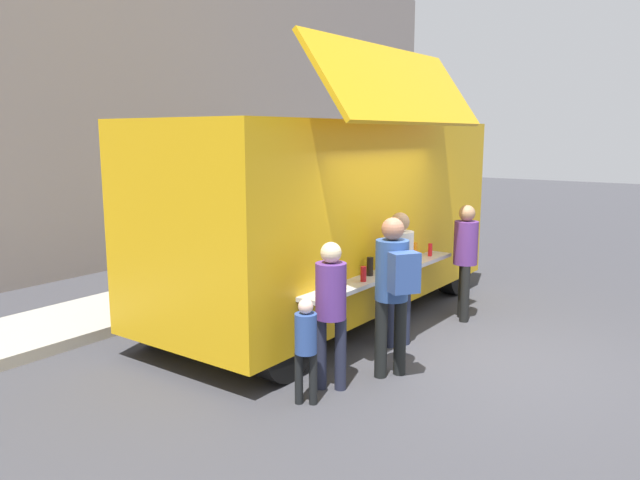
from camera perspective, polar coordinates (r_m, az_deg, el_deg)
ground_plane at (r=7.67m, az=14.57°, el=-10.86°), size 60.00×60.00×0.00m
food_truck_main at (r=8.83m, az=1.02°, el=2.65°), size 5.97×3.00×3.74m
trash_bin at (r=13.51m, az=2.34°, el=0.56°), size 0.60×0.60×0.96m
customer_front_ordering at (r=7.70m, az=7.43°, el=-2.54°), size 0.35×0.35×1.72m
customer_mid_with_backpack at (r=6.67m, az=6.92°, el=-3.87°), size 0.52×0.58×1.79m
customer_rear_waiting at (r=6.34m, az=1.02°, el=-5.90°), size 0.32×0.32×1.59m
customer_extra_browsing at (r=8.98m, az=13.51°, el=-1.10°), size 0.34×0.34×1.68m
child_near_queue at (r=6.09m, az=-1.34°, el=-9.54°), size 0.22×0.22×1.09m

